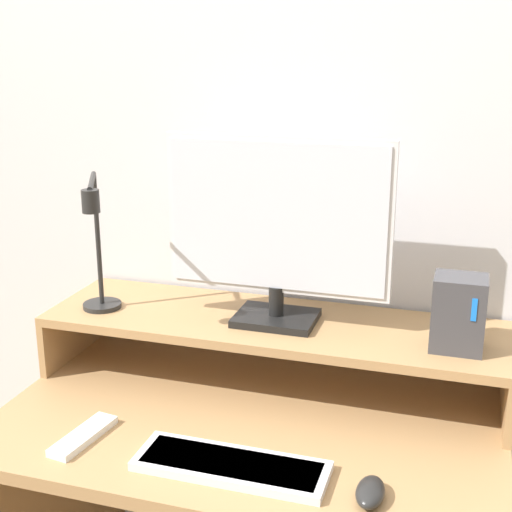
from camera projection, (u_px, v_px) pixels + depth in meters
The scene contains 9 objects.
wall_back at pixel (296, 149), 1.79m from camera, with size 6.00×0.05×2.50m.
desk at pixel (250, 495), 1.66m from camera, with size 1.11×0.70×0.70m.
monitor_shelf at pixel (273, 329), 1.73m from camera, with size 1.11×0.33×0.16m.
monitor at pixel (277, 226), 1.64m from camera, with size 0.53×0.15×0.44m.
desk_lamp at pixel (97, 253), 1.69m from camera, with size 0.16×0.24×0.35m.
router_dock at pixel (459, 313), 1.54m from camera, with size 0.11×0.10×0.17m.
keyboard at pixel (231, 465), 1.39m from camera, with size 0.38×0.13×0.02m.
mouse at pixel (370, 492), 1.30m from camera, with size 0.05×0.10×0.03m.
remote_control at pixel (83, 436), 1.50m from camera, with size 0.08×0.18×0.02m.
Camera 1 is at (0.44, -1.01, 1.51)m, focal length 50.00 mm.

